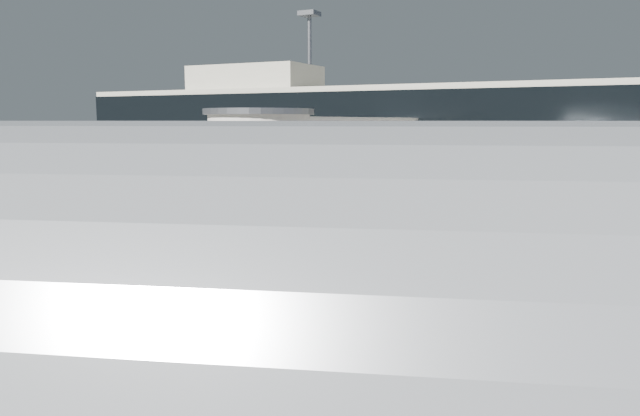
{
  "coord_description": "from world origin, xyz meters",
  "views": [
    {
      "loc": [
        10.45,
        -17.2,
        5.52
      ],
      "look_at": [
        -0.67,
        5.23,
        2.0
      ],
      "focal_mm": 35.0,
      "sensor_mm": 36.0,
      "label": 1
    }
  ],
  "objects_px": {
    "ground_worker": "(189,295)",
    "belt_loader": "(282,185)",
    "box_cart_near": "(119,285)",
    "box_cart_far": "(177,263)",
    "suitcase_cart": "(417,260)",
    "baggage_tug": "(358,251)"
  },
  "relations": [
    {
      "from": "box_cart_near",
      "to": "ground_worker",
      "type": "height_order",
      "value": "ground_worker"
    },
    {
      "from": "box_cart_near",
      "to": "box_cart_far",
      "type": "height_order",
      "value": "box_cart_far"
    },
    {
      "from": "box_cart_near",
      "to": "ground_worker",
      "type": "bearing_deg",
      "value": 8.64
    },
    {
      "from": "ground_worker",
      "to": "belt_loader",
      "type": "xyz_separation_m",
      "value": [
        -13.36,
        28.25,
        -0.21
      ]
    },
    {
      "from": "ground_worker",
      "to": "baggage_tug",
      "type": "bearing_deg",
      "value": 89.1
    },
    {
      "from": "ground_worker",
      "to": "belt_loader",
      "type": "distance_m",
      "value": 31.25
    },
    {
      "from": "baggage_tug",
      "to": "suitcase_cart",
      "type": "height_order",
      "value": "baggage_tug"
    },
    {
      "from": "box_cart_near",
      "to": "belt_loader",
      "type": "distance_m",
      "value": 29.24
    },
    {
      "from": "box_cart_near",
      "to": "ground_worker",
      "type": "xyz_separation_m",
      "value": [
        3.29,
        -0.8,
        0.3
      ]
    },
    {
      "from": "box_cart_near",
      "to": "belt_loader",
      "type": "xyz_separation_m",
      "value": [
        -10.07,
        27.45,
        0.08
      ]
    },
    {
      "from": "box_cart_far",
      "to": "belt_loader",
      "type": "xyz_separation_m",
      "value": [
        -9.58,
        24.16,
        0.14
      ]
    },
    {
      "from": "baggage_tug",
      "to": "box_cart_far",
      "type": "xyz_separation_m",
      "value": [
        -5.17,
        -4.2,
        -0.13
      ]
    },
    {
      "from": "suitcase_cart",
      "to": "box_cart_far",
      "type": "distance_m",
      "value": 8.57
    },
    {
      "from": "box_cart_far",
      "to": "ground_worker",
      "type": "xyz_separation_m",
      "value": [
        3.78,
        -4.09,
        0.35
      ]
    },
    {
      "from": "suitcase_cart",
      "to": "baggage_tug",
      "type": "bearing_deg",
      "value": -166.51
    },
    {
      "from": "box_cart_near",
      "to": "belt_loader",
      "type": "height_order",
      "value": "belt_loader"
    },
    {
      "from": "box_cart_near",
      "to": "ground_worker",
      "type": "distance_m",
      "value": 3.4
    },
    {
      "from": "box_cart_far",
      "to": "ground_worker",
      "type": "relative_size",
      "value": 2.11
    },
    {
      "from": "suitcase_cart",
      "to": "box_cart_far",
      "type": "height_order",
      "value": "suitcase_cart"
    },
    {
      "from": "box_cart_far",
      "to": "suitcase_cart",
      "type": "bearing_deg",
      "value": 7.26
    },
    {
      "from": "box_cart_near",
      "to": "box_cart_far",
      "type": "distance_m",
      "value": 3.33
    },
    {
      "from": "baggage_tug",
      "to": "belt_loader",
      "type": "height_order",
      "value": "baggage_tug"
    }
  ]
}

